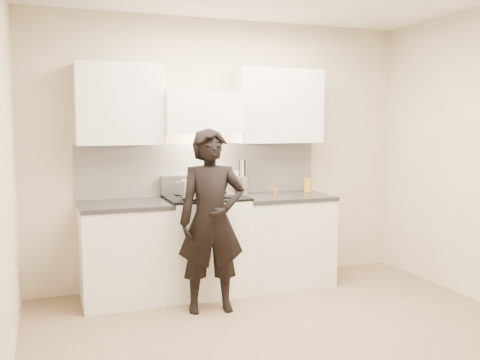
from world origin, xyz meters
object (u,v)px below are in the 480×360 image
Objects in this scene: stove at (206,244)px; counter_right at (283,239)px; utensil_crock at (243,184)px; person at (212,221)px; wok at (211,183)px.

stove is 1.04× the size of counter_right.
person is at bearing -127.00° from utensil_crock.
utensil_crock is 0.22× the size of person.
counter_right is 0.95m from wok.
counter_right is 2.61× the size of utensil_crock.
stove is 0.76m from utensil_crock.
person is at bearing -100.98° from stove.
person reaches higher than stove.
utensil_crock is at bearing 61.00° from person.
person is (-0.93, -0.54, 0.34)m from counter_right.
utensil_crock is 0.98m from person.
stove is 0.61m from wok.
counter_right is 0.57× the size of person.
stove is at bearing -154.79° from utensil_crock.
stove reaches higher than counter_right.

